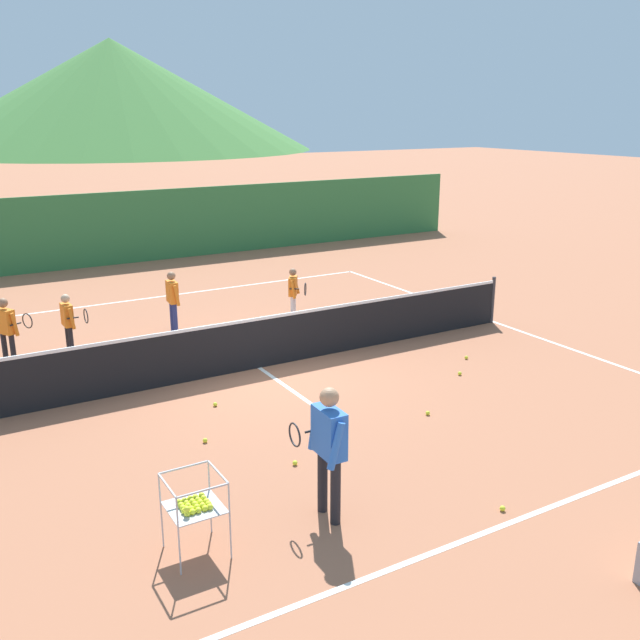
{
  "coord_description": "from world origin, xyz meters",
  "views": [
    {
      "loc": [
        -5.21,
        -11.14,
        4.58
      ],
      "look_at": [
        0.93,
        -0.64,
        0.95
      ],
      "focal_mm": 39.52,
      "sensor_mm": 36.0,
      "label": 1
    }
  ],
  "objects": [
    {
      "name": "ground_plane",
      "position": [
        0.0,
        0.0,
        0.0
      ],
      "size": [
        120.0,
        120.0,
        0.0
      ],
      "primitive_type": "plane",
      "color": "#A86647"
    },
    {
      "name": "line_baseline_near",
      "position": [
        0.0,
        -6.1,
        0.0
      ],
      "size": [
        11.7,
        0.08,
        0.01
      ],
      "primitive_type": "cube",
      "color": "white",
      "rests_on": "ground"
    },
    {
      "name": "line_baseline_far",
      "position": [
        0.0,
        5.98,
        0.0
      ],
      "size": [
        11.7,
        0.08,
        0.01
      ],
      "primitive_type": "cube",
      "color": "white",
      "rests_on": "ground"
    },
    {
      "name": "line_sideline_east",
      "position": [
        5.85,
        0.0,
        0.0
      ],
      "size": [
        0.08,
        12.08,
        0.01
      ],
      "primitive_type": "cube",
      "color": "white",
      "rests_on": "ground"
    },
    {
      "name": "line_service_center",
      "position": [
        0.0,
        0.0,
        0.0
      ],
      "size": [
        0.08,
        5.91,
        0.01
      ],
      "primitive_type": "cube",
      "color": "white",
      "rests_on": "ground"
    },
    {
      "name": "tennis_net",
      "position": [
        0.0,
        0.0,
        0.5
      ],
      "size": [
        11.62,
        0.08,
        1.05
      ],
      "color": "#333338",
      "rests_on": "ground"
    },
    {
      "name": "instructor",
      "position": [
        -1.46,
        -4.91,
        0.97
      ],
      "size": [
        0.43,
        0.75,
        1.62
      ],
      "color": "black",
      "rests_on": "ground"
    },
    {
      "name": "student_0",
      "position": [
        -3.95,
        2.39,
        0.79
      ],
      "size": [
        0.62,
        0.54,
        1.32
      ],
      "color": "black",
      "rests_on": "ground"
    },
    {
      "name": "student_1",
      "position": [
        -2.85,
        2.46,
        0.74
      ],
      "size": [
        0.42,
        0.59,
        1.23
      ],
      "color": "black",
      "rests_on": "ground"
    },
    {
      "name": "student_2",
      "position": [
        -0.61,
        2.93,
        0.79
      ],
      "size": [
        0.27,
        0.53,
        1.32
      ],
      "color": "navy",
      "rests_on": "ground"
    },
    {
      "name": "student_3",
      "position": [
        2.0,
        2.36,
        0.73
      ],
      "size": [
        0.42,
        0.68,
        1.21
      ],
      "color": "silver",
      "rests_on": "ground"
    },
    {
      "name": "ball_cart",
      "position": [
        -3.04,
        -4.8,
        0.58
      ],
      "size": [
        0.58,
        0.58,
        0.9
      ],
      "color": "#B7B7BC",
      "rests_on": "ground"
    },
    {
      "name": "tennis_ball_1",
      "position": [
        -1.38,
        -1.24,
        0.03
      ],
      "size": [
        0.07,
        0.07,
        0.07
      ],
      "primitive_type": "sphere",
      "color": "yellow",
      "rests_on": "ground"
    },
    {
      "name": "tennis_ball_3",
      "position": [
        1.36,
        -3.24,
        0.03
      ],
      "size": [
        0.07,
        0.07,
        0.07
      ],
      "primitive_type": "sphere",
      "color": "yellow",
      "rests_on": "ground"
    },
    {
      "name": "tennis_ball_4",
      "position": [
        3.64,
        -1.58,
        0.03
      ],
      "size": [
        0.07,
        0.07,
        0.07
      ],
      "primitive_type": "sphere",
      "color": "yellow",
      "rests_on": "ground"
    },
    {
      "name": "tennis_ball_5",
      "position": [
        -1.2,
        -3.62,
        0.03
      ],
      "size": [
        0.07,
        0.07,
        0.07
      ],
      "primitive_type": "sphere",
      "color": "yellow",
      "rests_on": "ground"
    },
    {
      "name": "tennis_ball_7",
      "position": [
        -2.0,
        -2.38,
        0.03
      ],
      "size": [
        0.07,
        0.07,
        0.07
      ],
      "primitive_type": "sphere",
      "color": "yellow",
      "rests_on": "ground"
    },
    {
      "name": "tennis_ball_8",
      "position": [
        2.96,
        -2.17,
        0.03
      ],
      "size": [
        0.07,
        0.07,
        0.07
      ],
      "primitive_type": "sphere",
      "color": "yellow",
      "rests_on": "ground"
    },
    {
      "name": "tennis_ball_9",
      "position": [
        0.39,
        -5.87,
        0.03
      ],
      "size": [
        0.07,
        0.07,
        0.07
      ],
      "primitive_type": "sphere",
      "color": "yellow",
      "rests_on": "ground"
    },
    {
      "name": "windscreen_fence",
      "position": [
        0.0,
        10.53,
        1.11
      ],
      "size": [
        25.73,
        0.08,
        2.22
      ],
      "primitive_type": "cube",
      "color": "#33753D",
      "rests_on": "ground"
    },
    {
      "name": "hill_0",
      "position": [
        17.81,
        76.85,
        6.35
      ],
      "size": [
        46.7,
        46.7,
        12.7
      ],
      "primitive_type": "cone",
      "color": "#427A38",
      "rests_on": "ground"
    }
  ]
}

